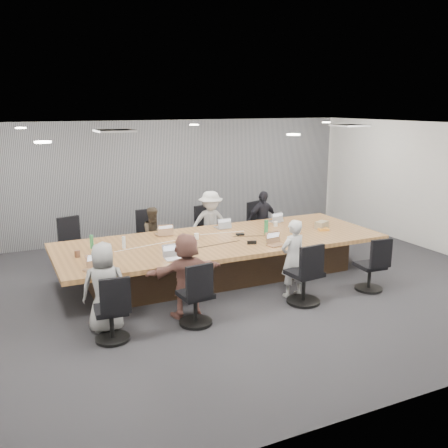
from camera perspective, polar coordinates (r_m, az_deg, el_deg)
name	(u,v)px	position (r m, az deg, el deg)	size (l,w,h in m)	color
floor	(233,286)	(9.01, 1.09, -7.05)	(10.00, 8.00, 0.00)	#2B2B2F
ceiling	(234,127)	(8.44, 1.18, 11.04)	(10.00, 8.00, 0.00)	white
wall_back	(161,179)	(12.28, -7.19, 5.16)	(10.00, 2.80, 0.00)	beige
wall_front	(407,282)	(5.46, 20.17, -6.24)	(10.00, 2.80, 0.00)	beige
wall_right	(443,189)	(11.69, 23.73, 3.70)	(8.00, 2.80, 0.00)	beige
curtain	(162,179)	(12.20, -7.07, 5.11)	(9.80, 0.04, 2.80)	slate
conference_table	(222,257)	(9.31, -0.26, -3.75)	(6.00, 2.20, 0.74)	#322115
chair_0	(69,249)	(10.22, -17.29, -2.75)	(0.55, 0.55, 0.82)	black
chair_1	(150,239)	(10.54, -8.51, -1.75)	(0.56, 0.56, 0.83)	black
chair_2	(204,234)	(10.95, -2.26, -1.13)	(0.54, 0.54, 0.80)	black
chair_3	(255,229)	(11.48, 3.52, -0.55)	(0.51, 0.51, 0.75)	black
chair_4	(111,315)	(7.07, -12.76, -10.11)	(0.50, 0.50, 0.75)	black
chair_5	(195,299)	(7.39, -3.28, -8.60)	(0.52, 0.52, 0.77)	black
chair_6	(304,278)	(8.22, 9.14, -6.12)	(0.58, 0.58, 0.85)	black
chair_7	(370,270)	(9.04, 16.32, -5.04)	(0.50, 0.50, 0.74)	black
person_1	(154,236)	(10.17, -7.97, -1.32)	(0.57, 0.44, 1.17)	#393025
laptop_1	(163,234)	(9.62, -7.02, -1.13)	(0.30, 0.20, 0.02)	#8C6647
person_2	(211,224)	(10.56, -1.53, 0.02)	(0.90, 0.52, 1.40)	#A3A3A3
laptop_2	(222,227)	(10.06, -0.28, -0.37)	(0.29, 0.20, 0.02)	#B2B2B7
person_3	(262,220)	(11.12, 4.40, 0.44)	(0.77, 0.32, 1.31)	black
laptop_3	(275,221)	(10.64, 5.87, 0.32)	(0.29, 0.20, 0.02)	#B2B2B7
person_4	(105,287)	(7.28, -13.49, -7.05)	(0.64, 0.42, 1.31)	gray
laptop_4	(96,270)	(7.76, -14.38, -5.07)	(0.35, 0.24, 0.02)	#8C6647
person_5	(187,275)	(7.60, -4.30, -5.81)	(1.22, 0.39, 1.31)	brown
laptop_5	(174,259)	(8.06, -5.72, -4.00)	(0.28, 0.20, 0.02)	#B2B2B7
person_6	(293,258)	(8.42, 7.86, -3.91)	(0.48, 0.32, 1.33)	#B4B4B4
laptop_6	(276,245)	(8.84, 5.95, -2.42)	(0.30, 0.20, 0.02)	#8C6647
bottle_green_left	(92,242)	(8.90, -14.89, -1.97)	(0.07, 0.07, 0.24)	#2C7D44
bottle_green_right	(266,227)	(9.55, 4.84, -0.38)	(0.08, 0.08, 0.28)	#2C7D44
bottle_clear	(124,242)	(8.80, -11.38, -2.07)	(0.06, 0.06, 0.20)	silver
cup_white_far	(196,236)	(9.20, -3.16, -1.42)	(0.09, 0.09, 0.11)	white
cup_white_near	(276,224)	(10.22, 5.93, 0.01)	(0.08, 0.08, 0.10)	white
mug_brown	(77,254)	(8.48, -16.42, -3.27)	(0.09, 0.09, 0.11)	brown
mic_left	(185,252)	(8.42, -4.51, -3.17)	(0.14, 0.09, 0.03)	black
mic_right	(240,234)	(9.50, 1.86, -1.18)	(0.15, 0.10, 0.03)	black
stapler	(252,242)	(8.90, 3.20, -2.11)	(0.16, 0.04, 0.06)	black
canvas_bag	(322,225)	(10.16, 11.09, -0.12)	(0.27, 0.17, 0.15)	gray
snack_packet	(324,229)	(10.04, 11.31, -0.60)	(0.20, 0.13, 0.04)	orange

